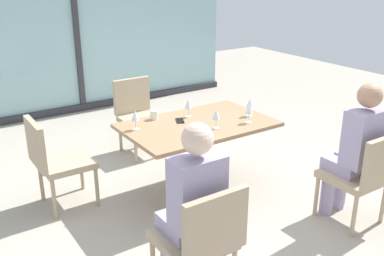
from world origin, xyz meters
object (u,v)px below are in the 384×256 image
object	(u,v)px
chair_front_right	(364,173)
wine_glass_1	(216,115)
chair_front_left	(201,237)
wine_glass_2	(249,109)
chair_far_left	(55,157)
person_front_left	(192,202)
wine_glass_4	(250,103)
wine_glass_3	(135,116)
wine_glass_0	(188,104)
chair_near_window	(138,112)
person_front_right	(356,146)
dining_table_main	(198,140)
cell_phone_on_table	(180,121)
coffee_cup	(154,115)

from	to	relation	value
chair_front_right	wine_glass_1	distance (m)	1.35
chair_front_left	wine_glass_2	size ratio (longest dim) A/B	4.70
chair_far_left	person_front_left	distance (m)	1.70
chair_front_right	wine_glass_4	world-z (taller)	wine_glass_4
wine_glass_3	wine_glass_4	distance (m)	1.15
person_front_left	wine_glass_0	distance (m)	1.61
wine_glass_1	chair_near_window	bearing A→B (deg)	92.36
chair_front_right	person_front_right	bearing A→B (deg)	90.00
person_front_left	wine_glass_2	bearing A→B (deg)	35.72
dining_table_main	wine_glass_2	distance (m)	0.57
chair_near_window	dining_table_main	bearing A→B (deg)	-90.00
person_front_left	person_front_right	distance (m)	1.66
dining_table_main	chair_near_window	size ratio (longest dim) A/B	1.60
wine_glass_0	wine_glass_2	size ratio (longest dim) A/B	1.00
chair_near_window	cell_phone_on_table	bearing A→B (deg)	-95.65
chair_far_left	person_front_left	xyz separation A→B (m)	(0.40, -1.64, 0.20)
person_front_left	cell_phone_on_table	bearing A→B (deg)	60.80
chair_front_left	wine_glass_4	xyz separation A→B (m)	(1.38, 1.15, 0.37)
chair_far_left	chair_front_left	bearing A→B (deg)	-77.09
person_front_right	wine_glass_1	bearing A→B (deg)	129.38
wine_glass_1	cell_phone_on_table	xyz separation A→B (m)	(-0.17, 0.35, -0.13)
chair_far_left	wine_glass_4	xyz separation A→B (m)	(1.78, -0.60, 0.37)
coffee_cup	cell_phone_on_table	distance (m)	0.26
chair_near_window	wine_glass_3	bearing A→B (deg)	-117.56
wine_glass_0	coffee_cup	xyz separation A→B (m)	(-0.31, 0.13, -0.09)
dining_table_main	wine_glass_3	distance (m)	0.67
person_front_right	wine_glass_1	distance (m)	1.23
wine_glass_3	wine_glass_4	bearing A→B (deg)	-14.18
dining_table_main	wine_glass_2	size ratio (longest dim) A/B	7.54
wine_glass_2	chair_front_left	bearing A→B (deg)	-141.09
chair_front_left	coffee_cup	xyz separation A→B (m)	(0.55, 1.59, 0.28)
chair_front_left	wine_glass_0	world-z (taller)	wine_glass_0
wine_glass_0	wine_glass_4	bearing A→B (deg)	-30.72
chair_front_left	wine_glass_0	bearing A→B (deg)	59.56
chair_front_left	wine_glass_3	world-z (taller)	wine_glass_3
chair_near_window	wine_glass_0	distance (m)	1.12
chair_near_window	wine_glass_0	xyz separation A→B (m)	(0.03, -1.05, 0.37)
dining_table_main	person_front_left	world-z (taller)	person_front_left
chair_near_window	person_front_left	world-z (taller)	person_front_left
person_front_left	wine_glass_1	size ratio (longest dim) A/B	6.81
wine_glass_4	chair_front_right	bearing A→B (deg)	-76.11
chair_near_window	person_front_left	size ratio (longest dim) A/B	0.69
wine_glass_1	coffee_cup	world-z (taller)	wine_glass_1
dining_table_main	person_front_right	bearing A→B (deg)	-54.06
chair_far_left	coffee_cup	size ratio (longest dim) A/B	9.67
chair_near_window	person_front_right	size ratio (longest dim) A/B	0.69
chair_front_right	wine_glass_2	distance (m)	1.15
person_front_right	chair_front_left	bearing A→B (deg)	-176.24
chair_front_left	chair_far_left	bearing A→B (deg)	102.91
chair_front_right	coffee_cup	size ratio (longest dim) A/B	9.67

